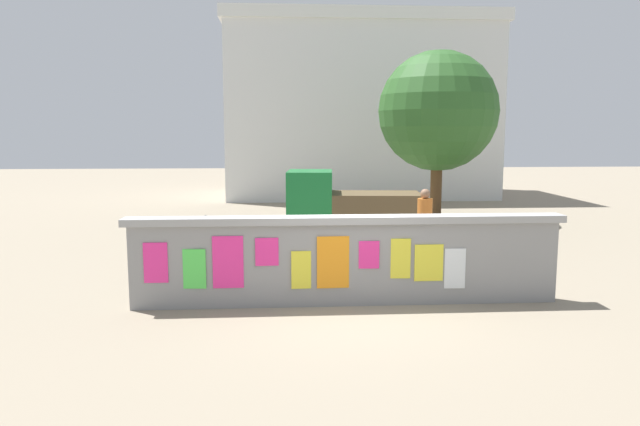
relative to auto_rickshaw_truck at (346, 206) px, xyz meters
name	(u,v)px	position (x,y,z in m)	size (l,w,h in m)	color
ground	(317,228)	(-0.69, 1.77, -0.90)	(60.00, 60.00, 0.00)	gray
poster_wall	(346,259)	(-0.69, -6.23, -0.12)	(7.36, 0.42, 1.51)	gray
auto_rickshaw_truck	(346,206)	(0.00, 0.00, 0.00)	(3.72, 1.82, 1.85)	black
motorcycle	(231,232)	(-3.01, -1.53, -0.44)	(1.89, 0.63, 0.87)	black
bicycle_near	(357,252)	(-0.18, -3.69, -0.54)	(1.71, 0.44, 0.95)	black
bicycle_far	(199,265)	(-3.35, -4.73, -0.54)	(1.69, 0.46, 0.95)	black
person_walking	(425,217)	(1.48, -2.82, 0.09)	(0.48, 0.48, 1.62)	#BF6626
tree_roadside	(438,111)	(3.37, 3.35, 2.66)	(3.91, 3.91, 5.53)	brown
building_background	(357,108)	(1.76, 11.45, 3.06)	(11.91, 6.53, 7.88)	silver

